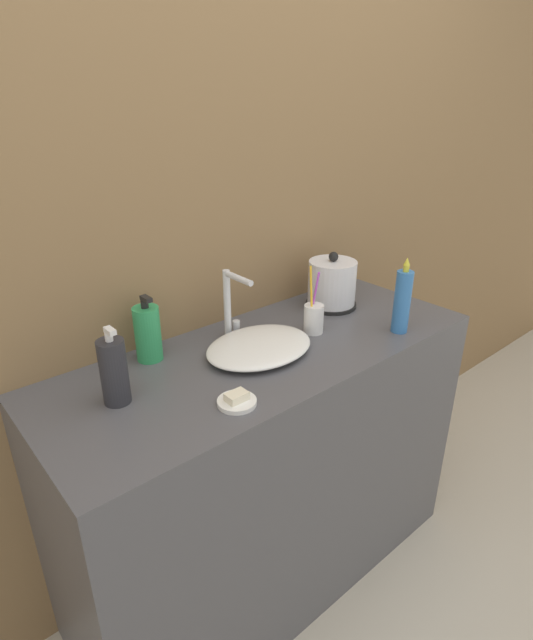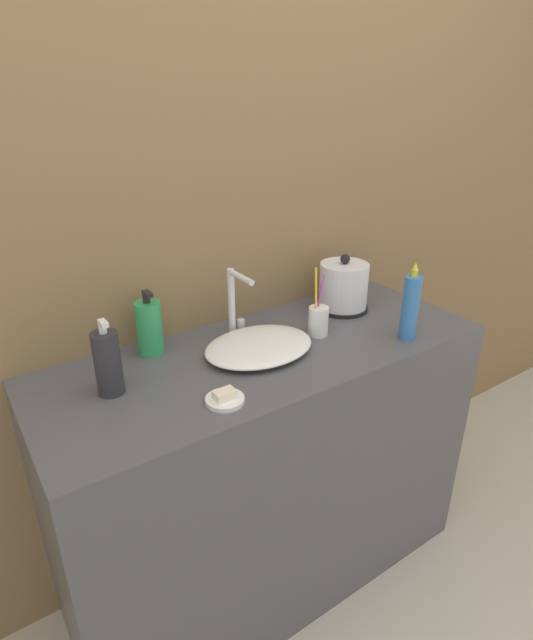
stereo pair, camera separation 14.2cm
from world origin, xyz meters
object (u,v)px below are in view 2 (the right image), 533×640
lotion_bottle (108,363)px  toothbrush_cup (318,320)px  mouthwash_bottle (149,327)px  electric_kettle (343,288)px  shampoo_bottle (410,307)px  faucet (235,300)px

lotion_bottle → toothbrush_cup: bearing=-3.3°
mouthwash_bottle → electric_kettle: bearing=-5.9°
toothbrush_cup → shampoo_bottle: size_ratio=0.89×
toothbrush_cup → lotion_bottle: size_ratio=1.07×
lotion_bottle → shampoo_bottle: bearing=-13.8°
electric_kettle → mouthwash_bottle: size_ratio=1.02×
faucet → shampoo_bottle: shampoo_bottle is taller
electric_kettle → shampoo_bottle: (0.01, -0.28, 0.03)m
faucet → lotion_bottle: 0.44m
electric_kettle → toothbrush_cup: size_ratio=0.92×
toothbrush_cup → shampoo_bottle: bearing=-39.0°
toothbrush_cup → mouthwash_bottle: 0.51m
electric_kettle → lotion_bottle: (-0.84, -0.07, 0.01)m
shampoo_bottle → toothbrush_cup: bearing=141.0°
faucet → toothbrush_cup: bearing=-34.1°
toothbrush_cup → lotion_bottle: 0.64m
mouthwash_bottle → lotion_bottle: bearing=-139.5°
lotion_bottle → mouthwash_bottle: bearing=40.5°
faucet → shampoo_bottle: 0.53m
faucet → lotion_bottle: size_ratio=1.06×
electric_kettle → toothbrush_cup: toothbrush_cup is taller
toothbrush_cup → lotion_bottle: toothbrush_cup is taller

